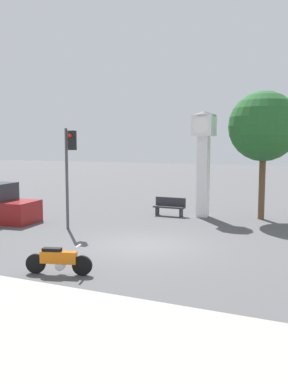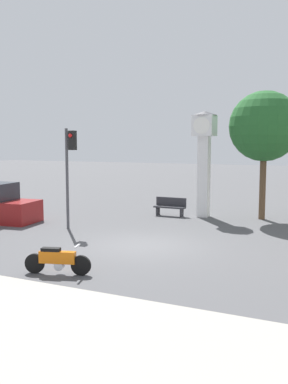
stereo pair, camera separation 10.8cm
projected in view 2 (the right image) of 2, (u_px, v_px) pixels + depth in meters
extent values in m
plane|color=#4C4C4F|center=(142.00, 245.00, 15.20)|extent=(120.00, 120.00, 0.00)
cylinder|color=black|center=(81.00, 265.00, 11.73)|extent=(0.56, 0.25, 0.56)
cylinder|color=black|center=(35.00, 263.00, 11.93)|extent=(0.56, 0.25, 0.56)
cube|color=orange|center=(57.00, 257.00, 11.81)|extent=(1.04, 0.49, 0.33)
cube|color=black|center=(51.00, 249.00, 11.81)|extent=(0.56, 0.35, 0.09)
cylinder|color=silver|center=(59.00, 265.00, 11.83)|extent=(0.30, 0.25, 0.26)
cube|color=silver|center=(77.00, 246.00, 11.69)|extent=(0.17, 0.41, 0.04)
cube|color=white|center=(204.00, 177.00, 20.98)|extent=(0.53, 0.53, 3.97)
cube|color=white|center=(205.00, 126.00, 20.70)|extent=(1.00, 1.00, 1.00)
cylinder|color=white|center=(201.00, 125.00, 20.24)|extent=(0.80, 0.02, 0.80)
cone|color=#333338|center=(205.00, 113.00, 20.63)|extent=(1.20, 1.20, 0.20)
cylinder|color=#47474C|center=(67.00, 179.00, 18.01)|extent=(0.12, 0.12, 4.24)
cube|color=black|center=(72.00, 140.00, 17.70)|extent=(0.28, 0.24, 0.80)
sphere|color=red|center=(70.00, 135.00, 17.54)|extent=(0.16, 0.16, 0.16)
cylinder|color=brown|center=(263.00, 187.00, 20.37)|extent=(0.30, 0.30, 3.10)
sphere|color=#235B28|center=(264.00, 126.00, 20.05)|extent=(3.30, 3.30, 3.30)
cube|color=#2D2D33|center=(170.00, 207.00, 21.35)|extent=(1.60, 0.44, 0.08)
cube|color=#2D2D33|center=(171.00, 202.00, 21.49)|extent=(1.60, 0.06, 0.44)
cube|color=#2D2D33|center=(158.00, 211.00, 21.65)|extent=(0.08, 0.35, 0.41)
cube|color=#2D2D33|center=(182.00, 213.00, 21.11)|extent=(0.08, 0.35, 0.41)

